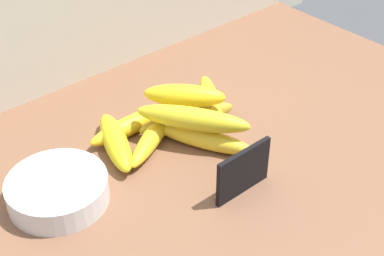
{
  "coord_description": "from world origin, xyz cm",
  "views": [
    {
      "loc": [
        -56.25,
        -54.69,
        65.4
      ],
      "look_at": [
        -5.12,
        4.57,
        8.0
      ],
      "focal_mm": 52.46,
      "sensor_mm": 36.0,
      "label": 1
    }
  ],
  "objects": [
    {
      "name": "chalkboard_sign",
      "position": [
        -5.86,
        -8.7,
        6.86
      ],
      "size": [
        11.0,
        1.8,
        8.4
      ],
      "color": "black",
      "rests_on": "counter_top"
    },
    {
      "name": "banana_6",
      "position": [
        -0.65,
        11.87,
        9.21
      ],
      "size": [
        13.52,
        13.98,
        4.27
      ],
      "primitive_type": "ellipsoid",
      "rotation": [
        0.0,
        0.0,
        2.33
      ],
      "color": "yellow",
      "rests_on": "banana_1"
    },
    {
      "name": "banana_7",
      "position": [
        -3.85,
        5.86,
        8.71
      ],
      "size": [
        15.1,
        19.28,
        4.14
      ],
      "primitive_type": "ellipsoid",
      "rotation": [
        0.0,
        0.0,
        5.32
      ],
      "color": "yellow",
      "rests_on": "banana_4"
    },
    {
      "name": "banana_4",
      "position": [
        -2.94,
        4.39,
        4.82
      ],
      "size": [
        11.66,
        19.11,
        3.64
      ],
      "primitive_type": "ellipsoid",
      "rotation": [
        0.0,
        0.0,
        5.16
      ],
      "color": "yellow",
      "rests_on": "counter_top"
    },
    {
      "name": "fruit_bowl",
      "position": [
        -29.51,
        8.8,
        5.13
      ],
      "size": [
        16.1,
        16.1,
        4.25
      ],
      "primitive_type": "cylinder",
      "color": "silver",
      "rests_on": "counter_top"
    },
    {
      "name": "counter_top",
      "position": [
        0.0,
        0.0,
        1.5
      ],
      "size": [
        110.0,
        76.0,
        3.0
      ],
      "primitive_type": "cube",
      "color": "brown",
      "rests_on": "ground"
    },
    {
      "name": "banana_5",
      "position": [
        -10.15,
        15.98,
        4.78
      ],
      "size": [
        17.78,
        3.69,
        3.56
      ],
      "primitive_type": "ellipsoid",
      "rotation": [
        0.0,
        0.0,
        3.15
      ],
      "color": "yellow",
      "rests_on": "counter_top"
    },
    {
      "name": "banana_2",
      "position": [
        -8.1,
        11.29,
        4.71
      ],
      "size": [
        19.57,
        13.38,
        3.41
      ],
      "primitive_type": "ellipsoid",
      "rotation": [
        0.0,
        0.0,
        3.67
      ],
      "color": "yellow",
      "rests_on": "counter_top"
    },
    {
      "name": "banana_3",
      "position": [
        5.36,
        11.1,
        4.9
      ],
      "size": [
        14.92,
        19.29,
        3.8
      ],
      "primitive_type": "ellipsoid",
      "rotation": [
        0.0,
        0.0,
        0.97
      ],
      "color": "yellow",
      "rests_on": "counter_top"
    },
    {
      "name": "banana_1",
      "position": [
        -1.17,
        10.47,
        5.04
      ],
      "size": [
        19.59,
        8.88,
        4.08
      ],
      "primitive_type": "ellipsoid",
      "rotation": [
        0.0,
        0.0,
        2.88
      ],
      "color": "#B58E25",
      "rests_on": "counter_top"
    },
    {
      "name": "banana_0",
      "position": [
        -15.44,
        13.26,
        5.09
      ],
      "size": [
        9.96,
        17.26,
        4.19
      ],
      "primitive_type": "ellipsoid",
      "rotation": [
        0.0,
        0.0,
        1.2
      ],
      "color": "yellow",
      "rests_on": "counter_top"
    }
  ]
}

